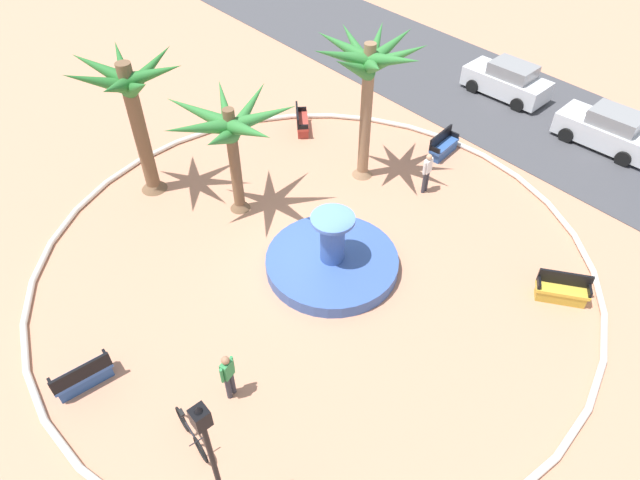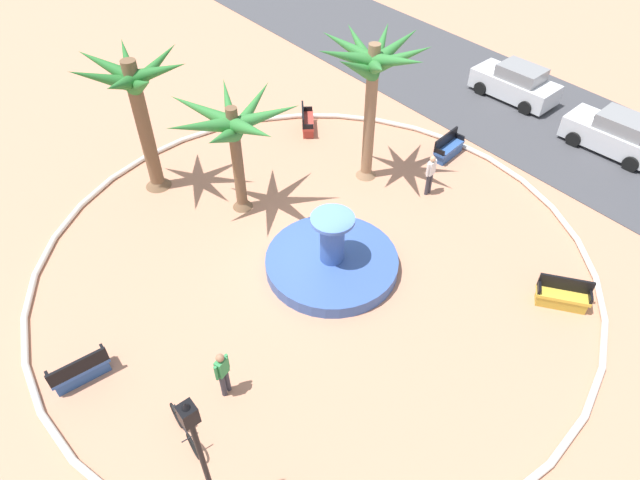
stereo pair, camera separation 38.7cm
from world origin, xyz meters
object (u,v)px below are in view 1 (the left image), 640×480
object	(u,v)px
bench_east	(562,291)
person_cyclist_helmet	(228,374)
parked_car_second	(608,130)
bench_north	(83,377)
fountain	(332,260)
bench_west	(443,147)
parked_car_leftmost	(507,81)
lamppost	(211,456)
bicycle_red_frame	(191,434)
bench_southeast	(302,123)
palm_tree_by_curb	(131,98)
palm_tree_mid_plaza	(230,129)
person_cyclist_photo	(427,171)
palm_tree_near_fountain	(369,69)

from	to	relation	value
bench_east	person_cyclist_helmet	distance (m)	10.51
person_cyclist_helmet	parked_car_second	size ratio (longest dim) A/B	0.41
bench_north	person_cyclist_helmet	world-z (taller)	person_cyclist_helmet
bench_north	bench_east	bearing A→B (deg)	61.78
fountain	bench_west	world-z (taller)	fountain
bench_north	parked_car_leftmost	bearing A→B (deg)	95.61
lamppost	bicycle_red_frame	xyz separation A→B (m)	(-1.91, 0.28, -2.24)
bench_west	bench_southeast	world-z (taller)	same
parked_car_leftmost	bicycle_red_frame	bearing A→B (deg)	-75.10
bench_west	parked_car_second	size ratio (longest dim) A/B	0.40
parked_car_leftmost	bench_north	bearing A→B (deg)	-84.39
fountain	palm_tree_by_curb	xyz separation A→B (m)	(-7.67, -2.44, 3.63)
palm_tree_mid_plaza	bench_east	size ratio (longest dim) A/B	2.85
bench_east	lamppost	xyz separation A→B (m)	(-1.50, -11.53, 2.27)
bench_west	bench_north	bearing A→B (deg)	-86.88
bench_east	person_cyclist_helmet	bearing A→B (deg)	-111.81
bench_north	bench_southeast	size ratio (longest dim) A/B	1.03
bench_west	parked_car_second	world-z (taller)	parked_car_second
bicycle_red_frame	person_cyclist_photo	distance (m)	12.55
bench_southeast	person_cyclist_helmet	size ratio (longest dim) A/B	0.94
bench_east	bench_west	xyz separation A→B (m)	(-7.64, 3.39, 0.00)
palm_tree_mid_plaza	bicycle_red_frame	distance (m)	9.68
lamppost	person_cyclist_helmet	size ratio (longest dim) A/B	2.66
bench_west	parked_car_leftmost	bearing A→B (deg)	102.01
bench_southeast	person_cyclist_helmet	xyz separation A→B (m)	(9.04, -9.86, 0.60)
person_cyclist_photo	parked_car_leftmost	distance (m)	8.96
palm_tree_near_fountain	bicycle_red_frame	distance (m)	13.00
fountain	person_cyclist_photo	distance (m)	5.52
bench_east	person_cyclist_photo	world-z (taller)	person_cyclist_photo
fountain	parked_car_leftmost	distance (m)	14.41
parked_car_leftmost	bench_southeast	bearing A→B (deg)	-113.01
person_cyclist_photo	bench_east	bearing A→B (deg)	-8.10
bench_southeast	palm_tree_by_curb	bearing A→B (deg)	-93.59
lamppost	bicycle_red_frame	world-z (taller)	lamppost
fountain	bicycle_red_frame	distance (m)	7.12
bench_southeast	bicycle_red_frame	distance (m)	14.82
bench_east	person_cyclist_photo	bearing A→B (deg)	171.90
parked_car_leftmost	person_cyclist_helmet	bearing A→B (deg)	-75.33
bench_east	bicycle_red_frame	bearing A→B (deg)	-106.89
lamppost	parked_car_second	size ratio (longest dim) A/B	1.09
palm_tree_near_fountain	bench_north	size ratio (longest dim) A/B	3.52
palm_tree_near_fountain	palm_tree_mid_plaza	distance (m)	5.25
fountain	lamppost	bearing A→B (deg)	-59.03
lamppost	bench_west	bearing A→B (deg)	112.36
palm_tree_by_curb	bicycle_red_frame	distance (m)	11.42
lamppost	bench_southeast	bearing A→B (deg)	134.50
bench_east	person_cyclist_helmet	size ratio (longest dim) A/B	0.94
palm_tree_mid_plaza	person_cyclist_photo	bearing A→B (deg)	57.73
palm_tree_mid_plaza	person_cyclist_helmet	bearing A→B (deg)	-36.33
bench_southeast	bicycle_red_frame	world-z (taller)	bench_southeast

